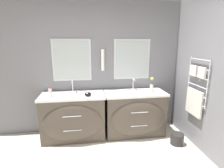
# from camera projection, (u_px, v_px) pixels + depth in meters

# --- Properties ---
(wall_back) EXTENTS (5.00, 0.14, 2.60)m
(wall_back) POSITION_uv_depth(u_px,v_px,m) (96.00, 68.00, 3.52)
(wall_back) COLOR slate
(wall_back) RESTS_ON ground_plane
(wall_right) EXTENTS (0.13, 4.04, 2.60)m
(wall_right) POSITION_uv_depth(u_px,v_px,m) (213.00, 77.00, 2.67)
(wall_right) COLOR slate
(wall_right) RESTS_ON ground_plane
(vanity_left) EXTENTS (1.18, 0.63, 0.87)m
(vanity_left) POSITION_uv_depth(u_px,v_px,m) (74.00, 117.00, 3.30)
(vanity_left) COLOR #4C4238
(vanity_left) RESTS_ON ground_plane
(vanity_right) EXTENTS (1.18, 0.63, 0.87)m
(vanity_right) POSITION_uv_depth(u_px,v_px,m) (135.00, 113.00, 3.47)
(vanity_right) COLOR #4C4238
(vanity_right) RESTS_ON ground_plane
(faucet_left) EXTENTS (0.17, 0.14, 0.24)m
(faucet_left) POSITION_uv_depth(u_px,v_px,m) (73.00, 87.00, 3.33)
(faucet_left) COLOR silver
(faucet_left) RESTS_ON vanity_left
(faucet_right) EXTENTS (0.17, 0.14, 0.24)m
(faucet_right) POSITION_uv_depth(u_px,v_px,m) (133.00, 84.00, 3.50)
(faucet_right) COLOR silver
(faucet_right) RESTS_ON vanity_right
(toiletry_bottle) EXTENTS (0.06, 0.06, 0.18)m
(toiletry_bottle) POSITION_uv_depth(u_px,v_px,m) (50.00, 92.00, 3.07)
(toiletry_bottle) COLOR silver
(toiletry_bottle) RESTS_ON vanity_left
(amenity_bowl) EXTENTS (0.12, 0.12, 0.07)m
(amenity_bowl) POSITION_uv_depth(u_px,v_px,m) (88.00, 94.00, 3.14)
(amenity_bowl) COLOR black
(amenity_bowl) RESTS_ON vanity_left
(flower_vase) EXTENTS (0.07, 0.07, 0.29)m
(flower_vase) POSITION_uv_depth(u_px,v_px,m) (152.00, 86.00, 3.40)
(flower_vase) COLOR silver
(flower_vase) RESTS_ON vanity_right
(soap_dish) EXTENTS (0.11, 0.08, 0.04)m
(soap_dish) POSITION_uv_depth(u_px,v_px,m) (124.00, 94.00, 3.19)
(soap_dish) COLOR white
(soap_dish) RESTS_ON vanity_right
(waste_bin) EXTENTS (0.23, 0.23, 0.20)m
(waste_bin) POSITION_uv_depth(u_px,v_px,m) (177.00, 139.00, 3.17)
(waste_bin) COLOR #282626
(waste_bin) RESTS_ON ground_plane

